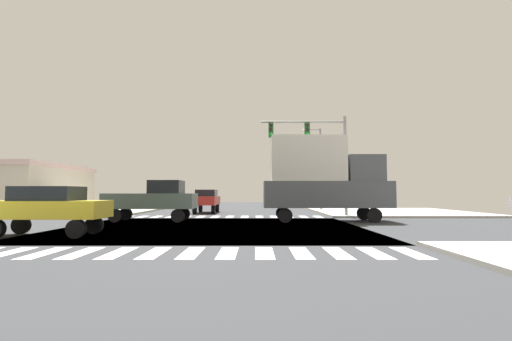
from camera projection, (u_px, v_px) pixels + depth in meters
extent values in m
cube|color=#323438|center=(212.00, 228.00, 17.02)|extent=(14.00, 90.00, 0.05)
cube|color=#323438|center=(212.00, 228.00, 17.02)|extent=(90.00, 12.00, 0.05)
cube|color=#B2ADA3|center=(390.00, 212.00, 29.05)|extent=(12.00, 12.00, 0.14)
cube|color=#ACB39B|center=(70.00, 212.00, 28.96)|extent=(12.00, 12.00, 0.14)
cube|color=white|center=(6.00, 253.00, 9.72)|extent=(0.50, 2.00, 0.01)
cube|color=white|center=(43.00, 253.00, 9.72)|extent=(0.50, 2.00, 0.01)
cube|color=white|center=(80.00, 253.00, 9.73)|extent=(0.50, 2.00, 0.01)
cube|color=white|center=(116.00, 253.00, 9.73)|extent=(0.50, 2.00, 0.01)
cube|color=white|center=(153.00, 253.00, 9.73)|extent=(0.50, 2.00, 0.01)
cube|color=white|center=(190.00, 253.00, 9.74)|extent=(0.50, 2.00, 0.01)
cube|color=white|center=(226.00, 253.00, 9.74)|extent=(0.50, 2.00, 0.01)
cube|color=white|center=(263.00, 253.00, 9.75)|extent=(0.50, 2.00, 0.01)
cube|color=white|center=(300.00, 253.00, 9.75)|extent=(0.50, 2.00, 0.01)
cube|color=white|center=(336.00, 253.00, 9.75)|extent=(0.50, 2.00, 0.01)
cube|color=white|center=(373.00, 253.00, 9.76)|extent=(0.50, 2.00, 0.01)
cube|color=white|center=(409.00, 253.00, 9.76)|extent=(0.50, 2.00, 0.01)
cube|color=white|center=(126.00, 217.00, 24.28)|extent=(0.50, 2.00, 0.01)
cube|color=white|center=(141.00, 217.00, 24.29)|extent=(0.50, 2.00, 0.01)
cube|color=white|center=(155.00, 217.00, 24.29)|extent=(0.50, 2.00, 0.01)
cube|color=white|center=(170.00, 217.00, 24.30)|extent=(0.50, 2.00, 0.01)
cube|color=white|center=(185.00, 217.00, 24.30)|extent=(0.50, 2.00, 0.01)
cube|color=white|center=(199.00, 217.00, 24.30)|extent=(0.50, 2.00, 0.01)
cube|color=white|center=(214.00, 217.00, 24.31)|extent=(0.50, 2.00, 0.01)
cube|color=white|center=(229.00, 217.00, 24.31)|extent=(0.50, 2.00, 0.01)
cube|color=white|center=(243.00, 217.00, 24.31)|extent=(0.50, 2.00, 0.01)
cube|color=white|center=(258.00, 217.00, 24.32)|extent=(0.50, 2.00, 0.01)
cube|color=white|center=(273.00, 217.00, 24.32)|extent=(0.50, 2.00, 0.01)
cube|color=white|center=(287.00, 217.00, 24.33)|extent=(0.50, 2.00, 0.01)
cube|color=white|center=(302.00, 217.00, 24.33)|extent=(0.50, 2.00, 0.01)
cube|color=white|center=(317.00, 217.00, 24.33)|extent=(0.50, 2.00, 0.01)
cylinder|color=gray|center=(344.00, 166.00, 24.14)|extent=(0.20, 0.20, 6.85)
cylinder|color=gray|center=(302.00, 122.00, 24.32)|extent=(5.72, 0.14, 0.14)
cube|color=#1E5123|center=(306.00, 130.00, 24.29)|extent=(0.32, 0.40, 1.00)
sphere|color=black|center=(306.00, 125.00, 24.06)|extent=(0.22, 0.22, 0.22)
sphere|color=black|center=(306.00, 129.00, 24.04)|extent=(0.22, 0.22, 0.22)
sphere|color=green|center=(306.00, 134.00, 24.02)|extent=(0.22, 0.22, 0.22)
cube|color=#1E5123|center=(270.00, 130.00, 24.28)|extent=(0.32, 0.40, 1.00)
sphere|color=black|center=(270.00, 125.00, 24.05)|extent=(0.22, 0.22, 0.22)
sphere|color=black|center=(270.00, 129.00, 24.03)|extent=(0.22, 0.22, 0.22)
sphere|color=green|center=(270.00, 134.00, 24.01)|extent=(0.22, 0.22, 0.22)
cylinder|color=gray|center=(319.00, 169.00, 32.87)|extent=(0.16, 0.16, 7.58)
cylinder|color=gray|center=(311.00, 130.00, 33.10)|extent=(1.40, 0.10, 0.10)
ellipsoid|color=silver|center=(304.00, 130.00, 33.09)|extent=(0.60, 0.32, 0.20)
cube|color=black|center=(54.00, 203.00, 26.34)|extent=(0.24, 2.20, 1.80)
cylinder|color=black|center=(212.00, 210.00, 27.55)|extent=(0.26, 0.68, 0.68)
cylinder|color=black|center=(193.00, 210.00, 27.54)|extent=(0.26, 0.68, 0.68)
cylinder|color=black|center=(216.00, 208.00, 30.46)|extent=(0.26, 0.68, 0.68)
cylinder|color=black|center=(199.00, 208.00, 30.46)|extent=(0.26, 0.68, 0.68)
cube|color=#A1241F|center=(205.00, 200.00, 29.04)|extent=(1.80, 4.30, 0.66)
cube|color=black|center=(205.00, 193.00, 29.08)|extent=(1.55, 2.24, 0.54)
cylinder|color=black|center=(19.00, 225.00, 14.24)|extent=(0.68, 0.26, 0.68)
cylinder|color=black|center=(75.00, 229.00, 12.82)|extent=(0.68, 0.26, 0.68)
cylinder|color=black|center=(93.00, 225.00, 14.25)|extent=(0.68, 0.26, 0.68)
cube|color=gold|center=(46.00, 209.00, 13.57)|extent=(4.30, 1.80, 0.66)
cube|color=black|center=(47.00, 194.00, 13.61)|extent=(2.24, 1.55, 0.54)
cylinder|color=black|center=(362.00, 213.00, 21.53)|extent=(0.80, 0.26, 0.80)
cylinder|color=black|center=(373.00, 215.00, 19.61)|extent=(0.80, 0.26, 0.80)
cylinder|color=black|center=(281.00, 213.00, 21.51)|extent=(0.80, 0.26, 0.80)
cylinder|color=black|center=(284.00, 215.00, 19.60)|extent=(0.80, 0.26, 0.80)
cube|color=#4F565E|center=(325.00, 194.00, 20.63)|extent=(7.20, 2.40, 1.49)
cube|color=white|center=(306.00, 159.00, 20.76)|extent=(4.18, 2.30, 2.56)
cube|color=#4F565E|center=(362.00, 169.00, 20.73)|extent=(2.02, 2.11, 1.49)
cylinder|color=black|center=(182.00, 214.00, 21.33)|extent=(0.74, 0.26, 0.74)
cylinder|color=black|center=(176.00, 216.00, 19.73)|extent=(0.74, 0.26, 0.74)
cylinder|color=black|center=(124.00, 214.00, 21.32)|extent=(0.74, 0.26, 0.74)
cylinder|color=black|center=(114.00, 216.00, 19.72)|extent=(0.74, 0.26, 0.74)
cube|color=#4F6360|center=(150.00, 201.00, 20.57)|extent=(5.10, 2.00, 0.86)
cube|color=black|center=(165.00, 187.00, 20.63)|extent=(1.79, 1.76, 0.75)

